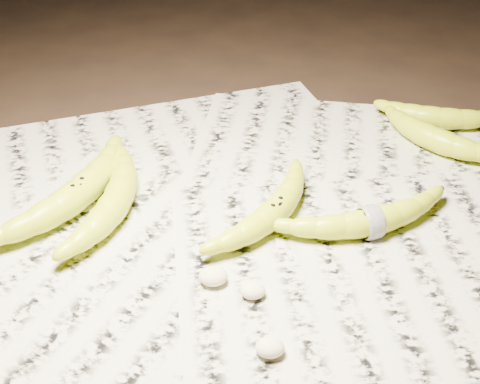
{
  "coord_description": "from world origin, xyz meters",
  "views": [
    {
      "loc": [
        -0.04,
        -0.65,
        0.51
      ],
      "look_at": [
        -0.02,
        -0.01,
        0.05
      ],
      "focal_mm": 50.0,
      "sensor_mm": 36.0,
      "label": 1
    }
  ],
  "objects_px": {
    "banana_left_b": "(116,198)",
    "banana_upper_b": "(435,137)",
    "banana_taped": "(371,220)",
    "banana_center": "(275,209)",
    "banana_upper_a": "(440,116)",
    "banana_left_a": "(77,192)"
  },
  "relations": [
    {
      "from": "banana_center",
      "to": "banana_upper_b",
      "type": "height_order",
      "value": "same"
    },
    {
      "from": "banana_taped",
      "to": "banana_upper_b",
      "type": "relative_size",
      "value": 1.18
    },
    {
      "from": "banana_center",
      "to": "banana_upper_b",
      "type": "distance_m",
      "value": 0.29
    },
    {
      "from": "banana_left_a",
      "to": "banana_taped",
      "type": "height_order",
      "value": "banana_left_a"
    },
    {
      "from": "banana_left_a",
      "to": "banana_center",
      "type": "height_order",
      "value": "banana_left_a"
    },
    {
      "from": "banana_taped",
      "to": "banana_upper_b",
      "type": "distance_m",
      "value": 0.23
    },
    {
      "from": "banana_left_b",
      "to": "banana_center",
      "type": "distance_m",
      "value": 0.2
    },
    {
      "from": "banana_left_a",
      "to": "banana_upper_b",
      "type": "relative_size",
      "value": 1.34
    },
    {
      "from": "banana_left_a",
      "to": "banana_taped",
      "type": "xyz_separation_m",
      "value": [
        0.35,
        -0.06,
        -0.0
      ]
    },
    {
      "from": "banana_left_b",
      "to": "banana_upper_b",
      "type": "distance_m",
      "value": 0.45
    },
    {
      "from": "banana_upper_a",
      "to": "banana_left_b",
      "type": "bearing_deg",
      "value": -142.45
    },
    {
      "from": "banana_left_b",
      "to": "banana_upper_a",
      "type": "bearing_deg",
      "value": -55.18
    },
    {
      "from": "banana_left_a",
      "to": "banana_upper_b",
      "type": "xyz_separation_m",
      "value": [
        0.48,
        0.12,
        -0.0
      ]
    },
    {
      "from": "banana_upper_a",
      "to": "banana_center",
      "type": "bearing_deg",
      "value": -125.46
    },
    {
      "from": "banana_center",
      "to": "banana_left_b",
      "type": "bearing_deg",
      "value": 117.46
    },
    {
      "from": "banana_taped",
      "to": "banana_upper_b",
      "type": "xyz_separation_m",
      "value": [
        0.13,
        0.19,
        0.0
      ]
    },
    {
      "from": "banana_left_b",
      "to": "banana_upper_b",
      "type": "bearing_deg",
      "value": -61.09
    },
    {
      "from": "banana_upper_a",
      "to": "banana_upper_b",
      "type": "relative_size",
      "value": 0.98
    },
    {
      "from": "banana_left_a",
      "to": "banana_taped",
      "type": "relative_size",
      "value": 1.13
    },
    {
      "from": "banana_center",
      "to": "banana_upper_b",
      "type": "bearing_deg",
      "value": -20.37
    },
    {
      "from": "banana_left_b",
      "to": "banana_center",
      "type": "bearing_deg",
      "value": -86.44
    },
    {
      "from": "banana_center",
      "to": "banana_taped",
      "type": "bearing_deg",
      "value": -66.46
    }
  ]
}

